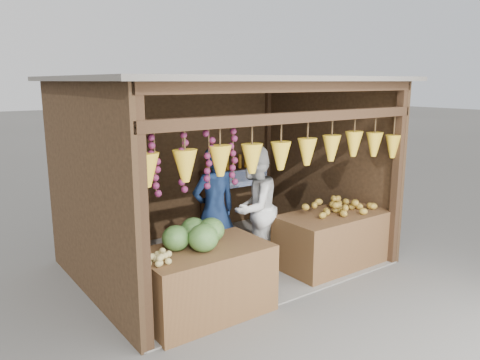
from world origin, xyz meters
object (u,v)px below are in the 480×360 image
Objects in this scene: counter_left at (205,281)px; woman_standing at (254,208)px; counter_right at (335,238)px; man_standing at (214,211)px; vendor_seated at (107,229)px.

counter_left is 0.85× the size of woman_standing.
woman_standing is (1.29, 0.77, 0.47)m from counter_left.
counter_right is (2.30, 0.16, -0.01)m from counter_left.
counter_left reaches higher than counter_right.
man_standing reaches higher than woman_standing.
counter_right is 0.99× the size of woman_standing.
man_standing is at bearing -33.30° from woman_standing.
vendor_seated is (-1.91, 0.54, -0.08)m from woman_standing.
counter_right is at bearing 126.04° from woman_standing.
woman_standing is at bearing -164.12° from vendor_seated.
woman_standing is (-1.01, 0.61, 0.48)m from counter_right.
counter_left is at bearing -176.15° from counter_right.
counter_right is 0.96× the size of man_standing.
man_standing is (-1.60, 0.72, 0.51)m from counter_right.
counter_left is 1.57m from woman_standing.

